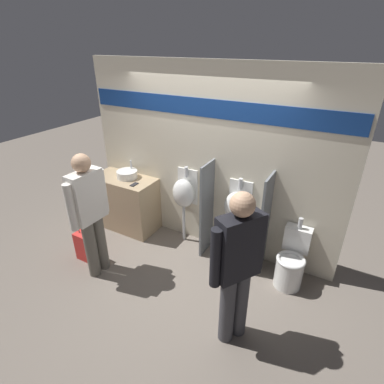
{
  "coord_description": "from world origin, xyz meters",
  "views": [
    {
      "loc": [
        1.78,
        -3.0,
        2.89
      ],
      "look_at": [
        0.0,
        0.17,
        1.05
      ],
      "focal_mm": 28.0,
      "sensor_mm": 36.0,
      "label": 1
    }
  ],
  "objects_px": {
    "cell_phone": "(134,184)",
    "shopping_bag": "(86,246)",
    "toilet": "(291,263)",
    "sink_basin": "(127,174)",
    "person_with_lanyard": "(90,212)",
    "person_in_vest": "(237,265)",
    "urinal_near_counter": "(184,193)",
    "urinal_far": "(237,207)"
  },
  "relations": [
    {
      "from": "sink_basin",
      "to": "person_with_lanyard",
      "type": "distance_m",
      "value": 1.19
    },
    {
      "from": "sink_basin",
      "to": "person_with_lanyard",
      "type": "bearing_deg",
      "value": -72.9
    },
    {
      "from": "sink_basin",
      "to": "urinal_far",
      "type": "xyz_separation_m",
      "value": [
        1.86,
        0.09,
        -0.13
      ]
    },
    {
      "from": "urinal_far",
      "to": "cell_phone",
      "type": "bearing_deg",
      "value": -170.96
    },
    {
      "from": "shopping_bag",
      "to": "sink_basin",
      "type": "bearing_deg",
      "value": 91.16
    },
    {
      "from": "cell_phone",
      "to": "urinal_far",
      "type": "relative_size",
      "value": 0.11
    },
    {
      "from": "toilet",
      "to": "person_in_vest",
      "type": "bearing_deg",
      "value": -107.48
    },
    {
      "from": "urinal_far",
      "to": "person_with_lanyard",
      "type": "bearing_deg",
      "value": -141.0
    },
    {
      "from": "toilet",
      "to": "person_in_vest",
      "type": "height_order",
      "value": "person_in_vest"
    },
    {
      "from": "urinal_far",
      "to": "shopping_bag",
      "type": "xyz_separation_m",
      "value": [
        -1.84,
        -1.13,
        -0.61
      ]
    },
    {
      "from": "sink_basin",
      "to": "cell_phone",
      "type": "relative_size",
      "value": 2.38
    },
    {
      "from": "cell_phone",
      "to": "shopping_bag",
      "type": "bearing_deg",
      "value": -105.86
    },
    {
      "from": "sink_basin",
      "to": "cell_phone",
      "type": "xyz_separation_m",
      "value": [
        0.27,
        -0.16,
        -0.05
      ]
    },
    {
      "from": "cell_phone",
      "to": "person_with_lanyard",
      "type": "xyz_separation_m",
      "value": [
        0.08,
        -0.97,
        0.04
      ]
    },
    {
      "from": "urinal_near_counter",
      "to": "person_with_lanyard",
      "type": "relative_size",
      "value": 0.72
    },
    {
      "from": "sink_basin",
      "to": "person_with_lanyard",
      "type": "relative_size",
      "value": 0.19
    },
    {
      "from": "sink_basin",
      "to": "shopping_bag",
      "type": "distance_m",
      "value": 1.28
    },
    {
      "from": "person_with_lanyard",
      "to": "person_in_vest",
      "type": "bearing_deg",
      "value": -89.56
    },
    {
      "from": "cell_phone",
      "to": "urinal_far",
      "type": "distance_m",
      "value": 1.62
    },
    {
      "from": "cell_phone",
      "to": "toilet",
      "type": "distance_m",
      "value": 2.52
    },
    {
      "from": "cell_phone",
      "to": "urinal_far",
      "type": "height_order",
      "value": "urinal_far"
    },
    {
      "from": "toilet",
      "to": "person_with_lanyard",
      "type": "xyz_separation_m",
      "value": [
        -2.37,
        -1.06,
        0.64
      ]
    },
    {
      "from": "urinal_near_counter",
      "to": "toilet",
      "type": "xyz_separation_m",
      "value": [
        1.71,
        -0.16,
        -0.52
      ]
    },
    {
      "from": "urinal_near_counter",
      "to": "shopping_bag",
      "type": "relative_size",
      "value": 2.16
    },
    {
      "from": "cell_phone",
      "to": "toilet",
      "type": "xyz_separation_m",
      "value": [
        2.45,
        0.09,
        -0.6
      ]
    },
    {
      "from": "person_with_lanyard",
      "to": "shopping_bag",
      "type": "relative_size",
      "value": 3.02
    },
    {
      "from": "person_in_vest",
      "to": "cell_phone",
      "type": "bearing_deg",
      "value": 96.26
    },
    {
      "from": "sink_basin",
      "to": "toilet",
      "type": "bearing_deg",
      "value": -1.54
    },
    {
      "from": "sink_basin",
      "to": "cell_phone",
      "type": "height_order",
      "value": "sink_basin"
    },
    {
      "from": "urinal_near_counter",
      "to": "person_with_lanyard",
      "type": "height_order",
      "value": "person_with_lanyard"
    },
    {
      "from": "sink_basin",
      "to": "person_in_vest",
      "type": "xyz_separation_m",
      "value": [
        2.37,
        -1.19,
        -0.0
      ]
    },
    {
      "from": "cell_phone",
      "to": "urinal_near_counter",
      "type": "bearing_deg",
      "value": 18.9
    },
    {
      "from": "shopping_bag",
      "to": "urinal_near_counter",
      "type": "bearing_deg",
      "value": 48.82
    },
    {
      "from": "urinal_near_counter",
      "to": "shopping_bag",
      "type": "xyz_separation_m",
      "value": [
        -0.99,
        -1.13,
        -0.61
      ]
    },
    {
      "from": "sink_basin",
      "to": "cell_phone",
      "type": "distance_m",
      "value": 0.32
    },
    {
      "from": "cell_phone",
      "to": "person_in_vest",
      "type": "relative_size",
      "value": 0.08
    },
    {
      "from": "cell_phone",
      "to": "urinal_near_counter",
      "type": "height_order",
      "value": "urinal_near_counter"
    },
    {
      "from": "person_with_lanyard",
      "to": "shopping_bag",
      "type": "distance_m",
      "value": 0.81
    },
    {
      "from": "shopping_bag",
      "to": "urinal_far",
      "type": "bearing_deg",
      "value": 31.54
    },
    {
      "from": "toilet",
      "to": "sink_basin",
      "type": "bearing_deg",
      "value": 178.46
    },
    {
      "from": "sink_basin",
      "to": "urinal_far",
      "type": "distance_m",
      "value": 1.87
    },
    {
      "from": "shopping_bag",
      "to": "person_with_lanyard",
      "type": "bearing_deg",
      "value": -16.18
    }
  ]
}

